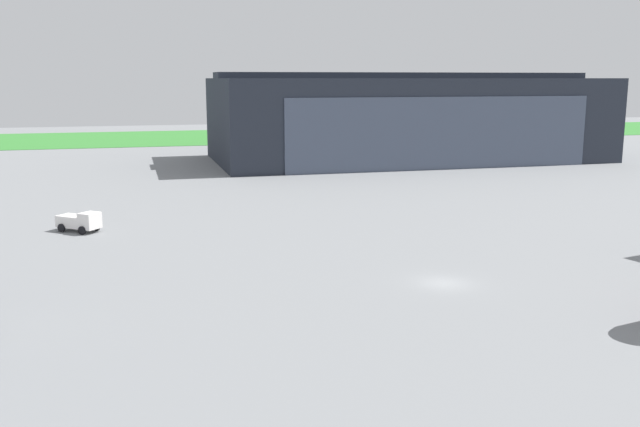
# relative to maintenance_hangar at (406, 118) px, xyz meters

# --- Properties ---
(ground_plane) EXTENTS (440.00, 440.00, 0.00)m
(ground_plane) POSITION_rel_maintenance_hangar_xyz_m (-32.55, -89.62, -8.85)
(ground_plane) COLOR slate
(grass_field_strip) EXTENTS (440.00, 56.00, 0.08)m
(grass_field_strip) POSITION_rel_maintenance_hangar_xyz_m (-32.55, 70.98, -8.81)
(grass_field_strip) COLOR #337D30
(grass_field_strip) RESTS_ON ground_plane
(maintenance_hangar) EXTENTS (81.89, 38.08, 18.61)m
(maintenance_hangar) POSITION_rel_maintenance_hangar_xyz_m (0.00, 0.00, 0.00)
(maintenance_hangar) COLOR #232833
(maintenance_hangar) RESTS_ON ground_plane
(ops_van) EXTENTS (5.30, 4.97, 2.34)m
(ops_van) POSITION_rel_maintenance_hangar_xyz_m (-64.10, -59.56, -7.63)
(ops_van) COLOR white
(ops_van) RESTS_ON ground_plane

